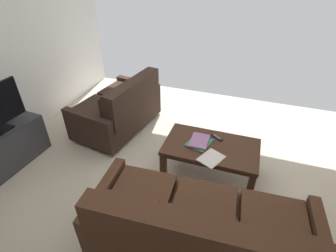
# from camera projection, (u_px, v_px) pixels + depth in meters

# --- Properties ---
(ground_plane) EXTENTS (4.87, 4.85, 0.01)m
(ground_plane) POSITION_uv_depth(u_px,v_px,m) (174.00, 178.00, 3.20)
(ground_plane) COLOR beige
(sofa_main) EXTENTS (1.98, 0.93, 0.85)m
(sofa_main) POSITION_uv_depth(u_px,v_px,m) (200.00, 232.00, 2.18)
(sofa_main) COLOR black
(sofa_main) RESTS_ON ground
(loveseat_near) EXTENTS (1.02, 1.44, 0.87)m
(loveseat_near) POSITION_uv_depth(u_px,v_px,m) (120.00, 108.00, 3.90)
(loveseat_near) COLOR black
(loveseat_near) RESTS_ON ground
(coffee_table) EXTENTS (1.11, 0.64, 0.44)m
(coffee_table) POSITION_uv_depth(u_px,v_px,m) (211.00, 150.00, 3.07)
(coffee_table) COLOR #3D2316
(coffee_table) RESTS_ON ground
(tv_stand) EXTENTS (0.44, 1.03, 0.53)m
(tv_stand) POSITION_uv_depth(u_px,v_px,m) (6.00, 149.00, 3.26)
(tv_stand) COLOR #38383D
(tv_stand) RESTS_ON ground
(book_stack) EXTENTS (0.32, 0.35, 0.05)m
(book_stack) POSITION_uv_depth(u_px,v_px,m) (199.00, 142.00, 3.06)
(book_stack) COLOR #337F51
(book_stack) RESTS_ON coffee_table
(tv_remote) EXTENTS (0.16, 0.13, 0.02)m
(tv_remote) POSITION_uv_depth(u_px,v_px,m) (217.00, 137.00, 3.15)
(tv_remote) COLOR black
(tv_remote) RESTS_ON coffee_table
(loose_magazine) EXTENTS (0.31, 0.34, 0.01)m
(loose_magazine) POSITION_uv_depth(u_px,v_px,m) (211.00, 158.00, 2.84)
(loose_magazine) COLOR silver
(loose_magazine) RESTS_ON coffee_table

